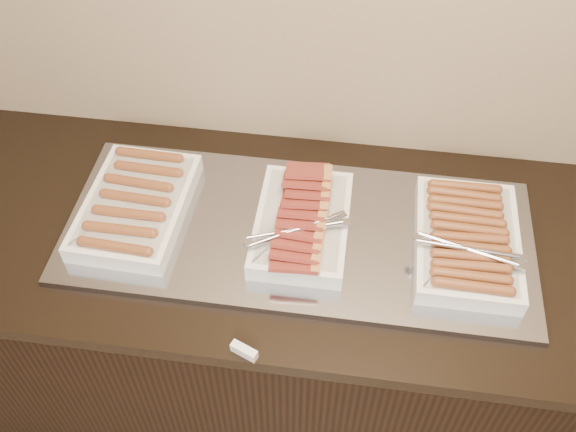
# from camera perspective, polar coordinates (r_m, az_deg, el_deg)

# --- Properties ---
(counter) EXTENTS (2.06, 0.76, 0.90)m
(counter) POSITION_cam_1_polar(r_m,az_deg,el_deg) (2.03, 0.84, -9.69)
(counter) COLOR black
(counter) RESTS_ON ground
(warming_tray) EXTENTS (1.20, 0.50, 0.02)m
(warming_tray) POSITION_cam_1_polar(r_m,az_deg,el_deg) (1.66, 0.90, -1.45)
(warming_tray) COLOR #9698A4
(warming_tray) RESTS_ON counter
(dish_left) EXTENTS (0.27, 0.39, 0.07)m
(dish_left) POSITION_cam_1_polar(r_m,az_deg,el_deg) (1.72, -13.36, 0.96)
(dish_left) COLOR white
(dish_left) RESTS_ON warming_tray
(dish_center) EXTENTS (0.26, 0.38, 0.10)m
(dish_center) POSITION_cam_1_polar(r_m,az_deg,el_deg) (1.62, 1.21, -0.58)
(dish_center) COLOR white
(dish_center) RESTS_ON warming_tray
(dish_right) EXTENTS (0.27, 0.38, 0.08)m
(dish_right) POSITION_cam_1_polar(r_m,az_deg,el_deg) (1.65, 15.64, -2.09)
(dish_right) COLOR white
(dish_right) RESTS_ON warming_tray
(label_holder) EXTENTS (0.07, 0.04, 0.03)m
(label_holder) POSITION_cam_1_polar(r_m,az_deg,el_deg) (1.47, -3.92, -11.88)
(label_holder) COLOR white
(label_holder) RESTS_ON counter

